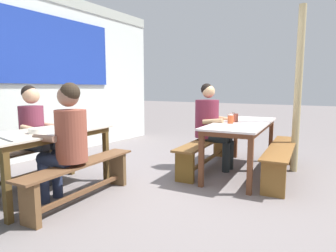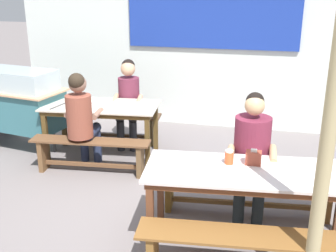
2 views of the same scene
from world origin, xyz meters
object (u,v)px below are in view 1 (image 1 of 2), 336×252
at_px(dining_table_far, 44,138).
at_px(person_right_near_table, 210,121).
at_px(soup_bowl, 37,131).
at_px(bench_near_front, 281,157).
at_px(condiment_jar, 231,119).
at_px(dining_table_near, 242,127).
at_px(person_left_back_turned, 67,137).
at_px(person_center_facing, 35,128).
at_px(bench_far_back, 16,164).
at_px(bench_far_front, 81,176).
at_px(tissue_box, 233,118).
at_px(wooden_support_post, 298,91).
at_px(bench_near_back, 206,148).

relative_size(dining_table_far, person_right_near_table, 1.23).
relative_size(dining_table_far, soup_bowl, 9.23).
distance_m(bench_near_front, condiment_jar, 0.86).
height_order(dining_table_near, person_left_back_turned, person_left_back_turned).
bearing_deg(person_center_facing, person_right_near_table, -41.55).
relative_size(bench_far_back, bench_far_front, 0.95).
height_order(person_left_back_turned, person_right_near_table, person_right_near_table).
distance_m(person_left_back_turned, person_right_near_table, 2.21).
relative_size(person_right_near_table, soup_bowl, 7.49).
xyz_separation_m(dining_table_far, tissue_box, (2.08, -1.47, 0.14)).
bearing_deg(tissue_box, person_center_facing, 133.40).
bearing_deg(bench_near_front, soup_bowl, 137.48).
bearing_deg(person_right_near_table, tissue_box, -85.09).
relative_size(bench_far_front, condiment_jar, 11.76).
xyz_separation_m(person_right_near_table, tissue_box, (0.03, -0.35, 0.07)).
xyz_separation_m(bench_far_front, wooden_support_post, (2.51, -1.71, 0.91)).
relative_size(bench_near_front, person_left_back_turned, 1.45).
distance_m(bench_near_front, person_center_facing, 3.32).
bearing_deg(person_center_facing, bench_near_back, -40.96).
bearing_deg(condiment_jar, dining_table_far, 140.91).
bearing_deg(person_left_back_turned, condiment_jar, -28.05).
distance_m(bench_far_back, bench_far_front, 1.09).
bearing_deg(wooden_support_post, bench_near_front, 166.84).
distance_m(person_right_near_table, tissue_box, 0.36).
relative_size(person_left_back_turned, tissue_box, 9.04).
xyz_separation_m(person_center_facing, person_right_near_table, (1.84, -1.63, 0.01)).
bearing_deg(dining_table_far, bench_near_front, -45.17).
bearing_deg(person_center_facing, condiment_jar, -50.70).
distance_m(person_center_facing, wooden_support_post, 3.66).
xyz_separation_m(dining_table_near, wooden_support_post, (0.49, -0.64, 0.53)).
height_order(bench_near_back, condiment_jar, condiment_jar).
bearing_deg(bench_far_front, person_center_facing, 81.68).
bearing_deg(bench_near_front, wooden_support_post, -13.16).
height_order(person_center_facing, person_right_near_table, person_right_near_table).
relative_size(dining_table_far, person_left_back_turned, 1.25).
bearing_deg(condiment_jar, bench_far_back, 133.04).
distance_m(person_center_facing, person_left_back_turned, 1.03).
xyz_separation_m(bench_far_back, bench_far_front, (0.11, -1.09, -0.00)).
relative_size(bench_near_back, bench_near_front, 1.01).
bearing_deg(wooden_support_post, dining_table_near, 127.06).
height_order(dining_table_near, bench_far_front, dining_table_near).
bearing_deg(bench_far_front, condiment_jar, -28.29).
bearing_deg(dining_table_near, condiment_jar, 156.43).
height_order(bench_near_back, tissue_box, tissue_box).
relative_size(bench_far_back, condiment_jar, 11.19).
xyz_separation_m(bench_far_back, bench_near_front, (2.20, -2.70, 0.00)).
bearing_deg(bench_far_back, bench_near_front, -50.82).
relative_size(bench_far_back, bench_near_front, 0.78).
height_order(bench_far_front, person_right_near_table, person_right_near_table).
distance_m(bench_near_back, person_right_near_table, 0.43).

